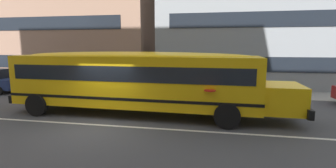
% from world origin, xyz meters
% --- Properties ---
extents(ground_plane, '(400.00, 400.00, 0.00)m').
position_xyz_m(ground_plane, '(0.00, 0.00, 0.00)').
color(ground_plane, '#424244').
extents(sidewalk_far, '(120.00, 3.00, 0.01)m').
position_xyz_m(sidewalk_far, '(0.00, 8.22, 0.01)').
color(sidewalk_far, gray).
rests_on(sidewalk_far, ground_plane).
extents(lane_centreline, '(110.00, 0.16, 0.01)m').
position_xyz_m(lane_centreline, '(0.00, 0.00, 0.00)').
color(lane_centreline, silver).
rests_on(lane_centreline, ground_plane).
extents(school_bus, '(13.46, 3.41, 2.99)m').
position_xyz_m(school_bus, '(1.08, 1.93, 1.78)').
color(school_bus, yellow).
rests_on(school_bus, ground_plane).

